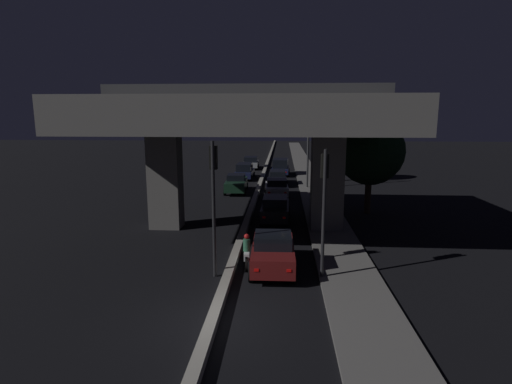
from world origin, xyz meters
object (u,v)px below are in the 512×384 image
Objects in this scene: car_white_third at (277,187)px; car_dark_blue_fifth at (280,167)px; traffic_light_right_of_median at (324,192)px; street_lamp at (305,136)px; car_dark_blue_second_oncoming at (245,171)px; car_dark_red_lead at (273,252)px; car_black_second at (275,208)px; car_silver_third_oncoming at (251,162)px; car_dark_green_lead_oncoming at (236,183)px; motorcycle_white_filtering_near at (247,252)px; traffic_light_left_of_median at (214,186)px; pedestrian_on_sidewalk at (317,209)px; car_black_fourth at (278,177)px.

car_dark_blue_fifth is at bearing -3.59° from car_white_third.
car_dark_blue_fifth is at bearing 93.66° from traffic_light_right_of_median.
street_lamp reaches higher than car_white_third.
car_dark_blue_second_oncoming is at bearing 137.26° from street_lamp.
car_dark_red_lead reaches higher than car_white_third.
car_black_second reaches higher than car_silver_third_oncoming.
car_silver_third_oncoming is (-3.72, 34.54, -0.02)m from car_dark_red_lead.
car_dark_red_lead is 0.89× the size of car_dark_green_lead_oncoming.
traffic_light_right_of_median is 1.17× the size of car_dark_green_lead_oncoming.
car_black_second is at bearing 6.52° from car_silver_third_oncoming.
car_white_third is 2.03× the size of motorcycle_white_filtering_near.
street_lamp is 1.94× the size of car_dark_blue_fifth.
motorcycle_white_filtering_near is (2.54, -34.12, -0.19)m from car_silver_third_oncoming.
traffic_light_left_of_median is 3.62m from motorcycle_white_filtering_near.
car_dark_green_lead_oncoming is 2.31× the size of motorcycle_white_filtering_near.
car_white_third is (-2.13, 17.07, -2.83)m from traffic_light_right_of_median.
car_silver_third_oncoming is 27.26m from pedestrian_on_sidewalk.
car_black_fourth is at bearing -6.48° from motorcycle_white_filtering_near.
motorcycle_white_filtering_near is (-1.07, -15.89, -0.17)m from car_white_third.
traffic_light_left_of_median is 1.34× the size of car_dark_blue_fifth.
car_black_second is at bearing 178.44° from car_black_fourth.
car_dark_blue_fifth is 2.13× the size of motorcycle_white_filtering_near.
car_dark_green_lead_oncoming is 0.96× the size of car_dark_blue_second_oncoming.
car_dark_blue_fifth reaches higher than car_dark_green_lead_oncoming.
car_silver_third_oncoming is (-0.03, 16.50, 0.00)m from car_dark_green_lead_oncoming.
pedestrian_on_sidewalk is (2.63, -0.41, 0.12)m from car_black_second.
car_dark_blue_fifth is (2.52, 29.74, -2.85)m from traffic_light_left_of_median.
traffic_light_right_of_median is at bearing -174.42° from car_dark_blue_fifth.
car_dark_red_lead is 26.29m from car_dark_blue_second_oncoming.
car_dark_red_lead is 2.06× the size of motorcycle_white_filtering_near.
car_silver_third_oncoming is 2.60× the size of pedestrian_on_sidewalk.
motorcycle_white_filtering_near is at bearing 69.54° from car_dark_red_lead.
car_dark_red_lead is at bearing 178.52° from car_black_fourth.
car_dark_green_lead_oncoming is (-6.03, -2.40, -4.02)m from street_lamp.
pedestrian_on_sidewalk is at bearing -97.97° from car_black_second.
car_dark_blue_second_oncoming is (-6.05, 5.59, -3.99)m from street_lamp.
car_black_second is 20.54m from car_dark_blue_fifth.
car_black_fourth is 5.12m from car_dark_blue_second_oncoming.
pedestrian_on_sidewalk reaches higher than car_black_fourth.
car_black_fourth is 6.58m from car_dark_blue_fifth.
street_lamp is 1.94× the size of car_silver_third_oncoming.
car_dark_green_lead_oncoming reaches higher than motorcycle_white_filtering_near.
car_dark_blue_fifth is (0.19, 20.54, 0.16)m from car_black_second.
street_lamp reaches higher than pedestrian_on_sidewalk.
street_lamp is (0.31, 21.20, 1.20)m from traffic_light_right_of_median.
traffic_light_right_of_median is 23.44m from car_black_fourth.
traffic_light_left_of_median is 9.96m from car_black_second.
car_dark_green_lead_oncoming is at bearing 106.92° from traffic_light_right_of_median.
car_dark_red_lead is 0.96× the size of car_black_second.
traffic_light_right_of_median reaches higher than car_dark_blue_fifth.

